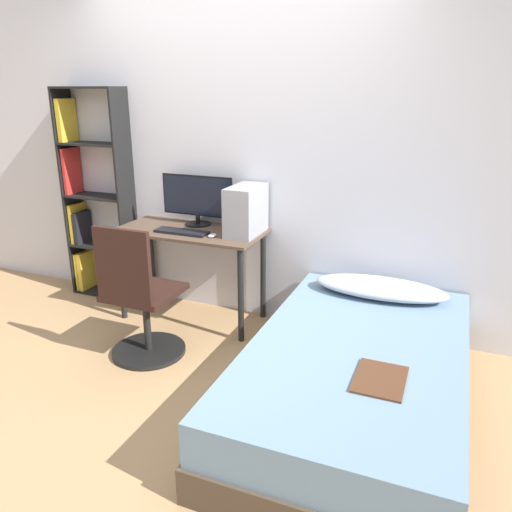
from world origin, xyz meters
The scene contains 12 objects.
ground_plane centered at (0.00, 0.00, 0.00)m, with size 14.00×14.00×0.00m, color tan.
wall_back centered at (0.00, 1.34, 1.25)m, with size 8.00×0.05×2.50m.
desk centered at (-0.26, 1.05, 0.62)m, with size 1.13×0.54×0.74m.
bookshelf centered at (-1.31, 1.20, 0.84)m, with size 0.59×0.24×1.78m.
office_chair centered at (-0.28, 0.36, 0.37)m, with size 0.51×0.51×0.96m.
bed centered at (1.19, 0.32, 0.21)m, with size 1.18×2.00×0.42m.
pillow centered at (1.19, 1.06, 0.48)m, with size 0.89×0.36×0.11m.
magazine centered at (1.36, -0.01, 0.43)m, with size 0.24×0.32×0.01m.
monitor centered at (-0.28, 1.20, 0.95)m, with size 0.60×0.20×0.39m.
keyboard centered at (-0.27, 0.94, 0.75)m, with size 0.41×0.13×0.02m.
pc_tower centered at (0.18, 1.10, 0.92)m, with size 0.21×0.39×0.36m.
mouse centered at (-0.02, 0.94, 0.75)m, with size 0.06×0.09×0.02m.
Camera 1 is at (1.60, -2.18, 1.77)m, focal length 35.00 mm.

